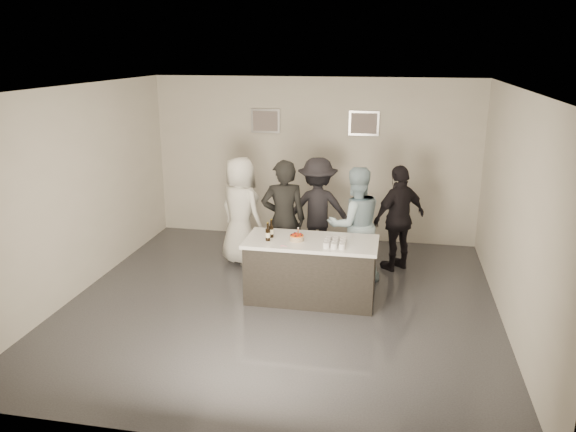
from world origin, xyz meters
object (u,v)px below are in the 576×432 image
object	(u,v)px
bar_counter	(311,270)
person_guest_right	(399,218)
person_main_black	(284,220)
beer_bottle_a	(271,228)
person_guest_left	(241,211)
person_main_blue	(355,225)
beer_bottle_b	(268,232)
person_guest_back	(317,209)
cake	(297,238)

from	to	relation	value
bar_counter	person_guest_right	xyz separation A→B (m)	(1.21, 1.44, 0.41)
person_main_black	person_guest_right	xyz separation A→B (m)	(1.75, 0.72, -0.08)
beer_bottle_a	person_guest_right	xyz separation A→B (m)	(1.79, 1.41, -0.17)
person_main_black	person_guest_right	world-z (taller)	person_main_black
person_guest_left	person_main_blue	bearing A→B (deg)	-158.42
beer_bottle_a	bar_counter	bearing A→B (deg)	-2.12
bar_counter	beer_bottle_a	bearing A→B (deg)	177.88
beer_bottle_b	person_guest_back	distance (m)	1.82
beer_bottle_a	person_main_black	bearing A→B (deg)	86.81
beer_bottle_b	person_guest_right	xyz separation A→B (m)	(1.80, 1.57, -0.17)
bar_counter	person_guest_back	world-z (taller)	person_guest_back
person_main_black	person_guest_back	size ratio (longest dim) A/B	1.07
person_main_black	person_main_blue	world-z (taller)	person_main_black
person_guest_back	person_guest_left	bearing A→B (deg)	6.25
person_guest_back	beer_bottle_a	bearing A→B (deg)	63.12
person_main_blue	person_guest_left	size ratio (longest dim) A/B	1.00
beer_bottle_a	person_guest_right	size ratio (longest dim) A/B	0.15
person_main_blue	person_guest_right	size ratio (longest dim) A/B	1.04
bar_counter	person_guest_back	bearing A→B (deg)	95.16
beer_bottle_a	person_main_blue	size ratio (longest dim) A/B	0.14
beer_bottle_a	person_guest_left	xyz separation A→B (m)	(-0.79, 1.20, -0.13)
person_guest_left	person_main_black	bearing A→B (deg)	-179.01
person_main_blue	person_guest_back	xyz separation A→B (m)	(-0.69, 0.77, -0.02)
cake	beer_bottle_b	world-z (taller)	beer_bottle_b
beer_bottle_a	person_guest_left	bearing A→B (deg)	123.26
bar_counter	person_guest_back	xyz separation A→B (m)	(-0.15, 1.62, 0.43)
cake	beer_bottle_b	bearing A→B (deg)	-168.95
beer_bottle_b	person_guest_left	world-z (taller)	person_guest_left
person_guest_right	person_guest_back	size ratio (longest dim) A/B	0.98
beer_bottle_b	person_main_black	bearing A→B (deg)	86.40
person_main_blue	person_guest_left	world-z (taller)	person_guest_left
beer_bottle_a	person_guest_left	distance (m)	1.45
bar_counter	person_main_black	xyz separation A→B (m)	(-0.54, 0.72, 0.50)
bar_counter	person_guest_right	size ratio (longest dim) A/B	1.08
person_guest_left	person_guest_right	bearing A→B (deg)	-142.73
bar_counter	person_guest_left	size ratio (longest dim) A/B	1.03
beer_bottle_b	person_guest_left	size ratio (longest dim) A/B	0.14
beer_bottle_a	person_guest_left	size ratio (longest dim) A/B	0.14
cake	person_guest_right	size ratio (longest dim) A/B	0.11
bar_counter	beer_bottle_b	bearing A→B (deg)	-167.26
beer_bottle_a	person_main_black	size ratio (longest dim) A/B	0.14
bar_counter	cake	size ratio (longest dim) A/B	9.58
beer_bottle_b	person_main_blue	distance (m)	1.51
person_guest_back	bar_counter	bearing A→B (deg)	83.45
beer_bottle_b	person_main_blue	world-z (taller)	person_main_blue
person_guest_right	person_guest_left	bearing A→B (deg)	-37.17
person_guest_back	person_main_blue	bearing A→B (deg)	120.13
person_main_blue	person_guest_right	bearing A→B (deg)	-161.82
beer_bottle_a	beer_bottle_b	xyz separation A→B (m)	(-0.01, -0.16, 0.00)
beer_bottle_b	person_guest_left	distance (m)	1.57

